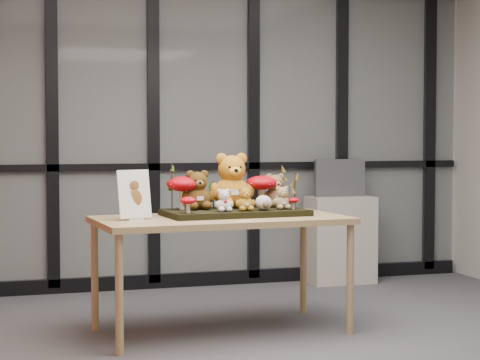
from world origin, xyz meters
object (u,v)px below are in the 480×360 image
object	(u,v)px
bear_white_bow	(224,199)
plush_cream_hedgehog	(263,202)
cabinet	(340,240)
mushroom_front_right	(293,203)
monitor	(340,178)
display_table	(221,227)
diorama_tray	(235,213)
bear_brown_medium	(197,188)
bear_small_yellow	(245,198)
mushroom_front_left	(188,204)
bear_tan_back	(275,188)
bear_pooh_yellow	(232,178)
mushroom_back_right	(262,190)
mushroom_back_left	(183,191)
sign_holder	(134,196)
bear_beige_small	(282,196)

from	to	relation	value
bear_white_bow	plush_cream_hedgehog	world-z (taller)	bear_white_bow
cabinet	plush_cream_hedgehog	bearing A→B (deg)	-128.12
mushroom_front_right	plush_cream_hedgehog	bearing A→B (deg)	-173.48
plush_cream_hedgehog	monitor	distance (m)	2.07
display_table	diorama_tray	distance (m)	0.16
bear_brown_medium	bear_white_bow	size ratio (longest dim) A/B	1.76
bear_white_bow	bear_small_yellow	bearing A→B (deg)	0.60
bear_white_bow	cabinet	world-z (taller)	bear_white_bow
mushroom_front_left	bear_tan_back	bearing A→B (deg)	23.46
bear_tan_back	cabinet	xyz separation A→B (m)	(1.10, 1.37, -0.56)
bear_white_bow	mushroom_front_right	world-z (taller)	bear_white_bow
bear_tan_back	monitor	distance (m)	1.77
bear_pooh_yellow	mushroom_front_right	bearing A→B (deg)	-34.55
monitor	diorama_tray	bearing A→B (deg)	-133.37
bear_brown_medium	mushroom_back_right	bearing A→B (deg)	0.94
bear_tan_back	bear_small_yellow	xyz separation A→B (m)	(-0.30, -0.25, -0.04)
mushroom_back_right	bear_white_bow	bearing A→B (deg)	-143.61
mushroom_back_left	mushroom_front_right	xyz separation A→B (m)	(0.72, -0.21, -0.08)
diorama_tray	mushroom_back_right	world-z (taller)	mushroom_back_right
cabinet	bear_tan_back	bearing A→B (deg)	-128.77
bear_tan_back	plush_cream_hedgehog	distance (m)	0.31
bear_brown_medium	monitor	size ratio (longest dim) A/B	0.62
bear_pooh_yellow	monitor	xyz separation A→B (m)	(1.42, 1.39, -0.09)
mushroom_back_right	monitor	distance (m)	1.84
mushroom_front_left	mushroom_back_left	bearing A→B (deg)	83.68
display_table	bear_pooh_yellow	distance (m)	0.39
sign_holder	cabinet	world-z (taller)	sign_holder
diorama_tray	bear_small_yellow	xyz separation A→B (m)	(0.03, -0.12, 0.11)
bear_brown_medium	bear_tan_back	world-z (taller)	bear_brown_medium
bear_white_bow	bear_brown_medium	bearing A→B (deg)	115.90
diorama_tray	mushroom_front_right	bearing A→B (deg)	-17.96
bear_tan_back	bear_small_yellow	size ratio (longest dim) A/B	1.46
display_table	mushroom_back_left	xyz separation A→B (m)	(-0.22, 0.18, 0.23)
diorama_tray	bear_tan_back	xyz separation A→B (m)	(0.33, 0.13, 0.15)
bear_brown_medium	mushroom_back_left	size ratio (longest dim) A/B	1.18
bear_brown_medium	mushroom_back_right	xyz separation A→B (m)	(0.47, 0.04, -0.02)
bear_tan_back	mushroom_front_right	xyz separation A→B (m)	(0.05, -0.23, -0.09)
bear_small_yellow	bear_white_bow	size ratio (longest dim) A/B	1.07
bear_beige_small	mushroom_front_left	distance (m)	0.69
bear_brown_medium	cabinet	size ratio (longest dim) A/B	0.38
mushroom_back_right	bear_brown_medium	bearing A→B (deg)	-175.17
mushroom_back_right	mushroom_front_left	bearing A→B (deg)	-153.50
diorama_tray	mushroom_front_left	world-z (taller)	mushroom_front_left
bear_small_yellow	monitor	world-z (taller)	monitor
bear_brown_medium	bear_small_yellow	size ratio (longest dim) A/B	1.65
bear_brown_medium	bear_beige_small	xyz separation A→B (m)	(0.55, -0.16, -0.06)
mushroom_front_left	monitor	world-z (taller)	monitor
bear_brown_medium	mushroom_back_left	world-z (taller)	bear_brown_medium
bear_small_yellow	display_table	bearing A→B (deg)	157.29
bear_white_bow	bear_beige_small	xyz separation A→B (m)	(0.43, 0.06, 0.00)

